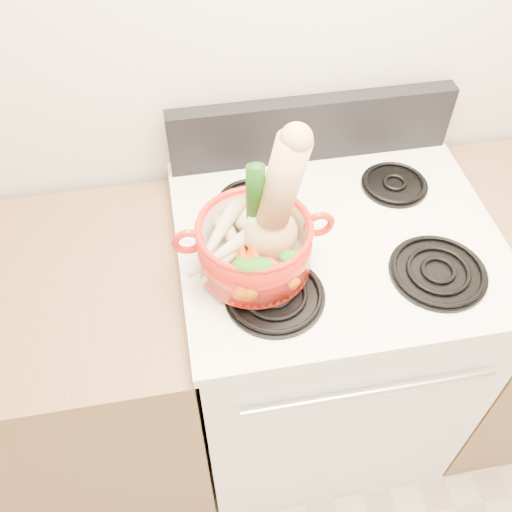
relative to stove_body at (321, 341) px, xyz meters
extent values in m
cube|color=silver|center=(0.00, 0.35, 0.84)|extent=(3.50, 0.02, 2.60)
cube|color=white|center=(0.00, 0.00, 0.00)|extent=(0.76, 0.65, 0.92)
cube|color=white|center=(0.00, 0.00, 0.47)|extent=(0.78, 0.67, 0.03)
cube|color=black|center=(0.00, 0.30, 0.58)|extent=(0.76, 0.05, 0.18)
cylinder|color=silver|center=(0.00, -0.34, 0.32)|extent=(0.60, 0.02, 0.02)
cylinder|color=black|center=(-0.19, -0.16, 0.50)|extent=(0.22, 0.22, 0.02)
cylinder|color=black|center=(0.19, -0.16, 0.50)|extent=(0.22, 0.22, 0.02)
cylinder|color=black|center=(-0.19, 0.14, 0.50)|extent=(0.17, 0.17, 0.02)
cylinder|color=black|center=(0.19, 0.14, 0.50)|extent=(0.17, 0.17, 0.02)
cylinder|color=red|center=(-0.22, -0.07, 0.57)|extent=(0.25, 0.25, 0.12)
torus|color=red|center=(-0.36, -0.07, 0.61)|extent=(0.07, 0.02, 0.07)
torus|color=red|center=(-0.08, -0.07, 0.61)|extent=(0.07, 0.02, 0.07)
cylinder|color=silver|center=(-0.21, -0.05, 0.66)|extent=(0.04, 0.04, 0.26)
ellipsoid|color=#D5BE83|center=(-0.21, 0.02, 0.56)|extent=(0.10, 0.08, 0.05)
cone|color=beige|center=(-0.26, -0.07, 0.56)|extent=(0.08, 0.21, 0.06)
cone|color=beige|center=(-0.28, -0.08, 0.56)|extent=(0.19, 0.16, 0.06)
cone|color=beige|center=(-0.27, -0.03, 0.57)|extent=(0.11, 0.18, 0.05)
cone|color=beige|center=(-0.29, -0.08, 0.57)|extent=(0.19, 0.12, 0.06)
cone|color=beige|center=(-0.29, -0.03, 0.58)|extent=(0.16, 0.21, 0.06)
cone|color=#C54E09|center=(-0.23, -0.10, 0.55)|extent=(0.05, 0.16, 0.04)
cone|color=#CE5E0A|center=(-0.25, -0.12, 0.56)|extent=(0.04, 0.17, 0.05)
cone|color=#C9480A|center=(-0.19, -0.12, 0.56)|extent=(0.10, 0.15, 0.04)
cone|color=#C25109|center=(-0.25, -0.13, 0.57)|extent=(0.08, 0.15, 0.04)
cone|color=#C13909|center=(-0.23, -0.11, 0.58)|extent=(0.04, 0.18, 0.05)
camera|label=1|loc=(-0.36, -0.89, 1.51)|focal=40.00mm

